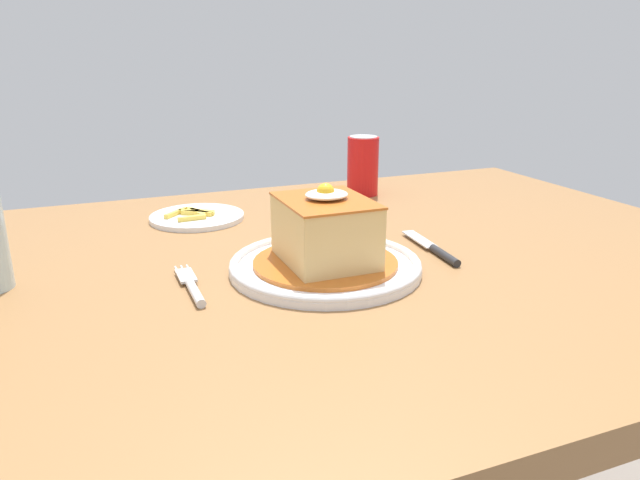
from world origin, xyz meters
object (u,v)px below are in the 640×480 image
at_px(knife, 437,251).
at_px(side_plate_fries, 197,217).
at_px(main_plate, 325,265).
at_px(fork, 192,287).
at_px(soda_can, 363,166).

relative_size(knife, side_plate_fries, 0.98).
relative_size(main_plate, knife, 1.62).
bearing_deg(fork, side_plate_fries, 78.30).
distance_m(fork, side_plate_fries, 0.34).
bearing_deg(main_plate, knife, 0.75).
xyz_separation_m(main_plate, side_plate_fries, (-0.12, 0.33, -0.00)).
bearing_deg(soda_can, side_plate_fries, -170.13).
relative_size(knife, soda_can, 1.34).
height_order(main_plate, fork, main_plate).
bearing_deg(knife, main_plate, -179.25).
height_order(fork, knife, same).
xyz_separation_m(knife, soda_can, (0.06, 0.39, 0.06)).
distance_m(fork, knife, 0.37).
distance_m(knife, soda_can, 0.40).
relative_size(fork, knife, 0.85).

